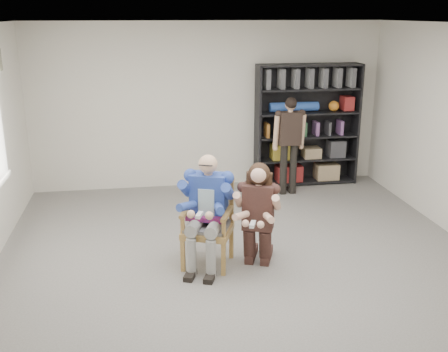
{
  "coord_description": "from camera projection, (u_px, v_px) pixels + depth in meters",
  "views": [
    {
      "loc": [
        -1.16,
        -5.31,
        2.92
      ],
      "look_at": [
        -0.2,
        0.6,
        1.05
      ],
      "focal_mm": 42.0,
      "sensor_mm": 36.0,
      "label": 1
    }
  ],
  "objects": [
    {
      "name": "armchair",
      "position": [
        207.0,
        224.0,
        6.2
      ],
      "size": [
        0.79,
        0.78,
        1.06
      ],
      "primitive_type": null,
      "rotation": [
        0.0,
        0.0,
        -0.37
      ],
      "color": "#AA733A",
      "rests_on": "floor"
    },
    {
      "name": "standing_man",
      "position": [
        289.0,
        146.0,
        8.61
      ],
      "size": [
        0.51,
        0.3,
        1.63
      ],
      "primitive_type": null,
      "rotation": [
        0.0,
        0.0,
        0.04
      ],
      "color": "black",
      "rests_on": "floor"
    },
    {
      "name": "room_shell",
      "position": [
        251.0,
        161.0,
        5.63
      ],
      "size": [
        6.0,
        7.0,
        2.8
      ],
      "primitive_type": null,
      "color": "silver",
      "rests_on": "ground"
    },
    {
      "name": "floor",
      "position": [
        249.0,
        277.0,
        6.05
      ],
      "size": [
        6.0,
        7.0,
        0.01
      ],
      "primitive_type": "cube",
      "color": "slate",
      "rests_on": "ground"
    },
    {
      "name": "seated_man",
      "position": [
        207.0,
        211.0,
        6.16
      ],
      "size": [
        0.85,
        0.99,
        1.38
      ],
      "primitive_type": null,
      "rotation": [
        0.0,
        0.0,
        -0.37
      ],
      "color": "navy",
      "rests_on": "floor"
    },
    {
      "name": "bookshelf",
      "position": [
        307.0,
        125.0,
        9.09
      ],
      "size": [
        1.8,
        0.38,
        2.1
      ],
      "primitive_type": null,
      "color": "black",
      "rests_on": "floor"
    },
    {
      "name": "kneeling_woman",
      "position": [
        258.0,
        217.0,
        6.15
      ],
      "size": [
        0.8,
        0.98,
        1.26
      ],
      "primitive_type": null,
      "rotation": [
        0.0,
        0.0,
        -0.37
      ],
      "color": "#351F1D",
      "rests_on": "floor"
    }
  ]
}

